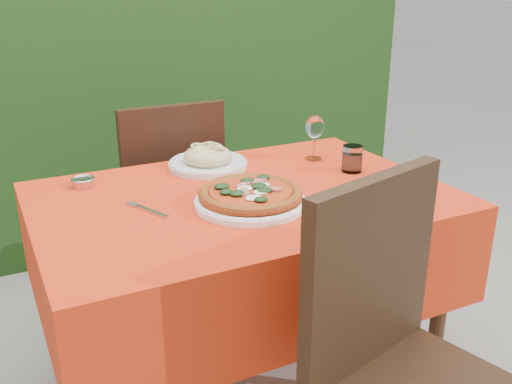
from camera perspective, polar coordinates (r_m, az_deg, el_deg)
name	(u,v)px	position (r m, az deg, el deg)	size (l,w,h in m)	color
hedge	(117,71)	(3.16, -13.74, 11.69)	(3.20, 0.55, 1.78)	black
dining_table	(243,238)	(1.83, -1.27, -4.63)	(1.26, 0.86, 0.75)	#412815
chair_near	(402,356)	(1.42, 14.40, -15.59)	(0.53, 0.53, 0.97)	black
chair_far	(168,194)	(2.41, -8.77, -0.21)	(0.42, 0.42, 0.93)	black
pizza_plate	(251,196)	(1.67, -0.55, -0.44)	(0.33, 0.33, 0.06)	white
pasta_plate	(208,160)	(2.02, -4.85, 3.25)	(0.28, 0.28, 0.08)	silver
water_glass	(352,160)	(1.99, 9.59, 3.17)	(0.07, 0.07, 0.09)	silver
wine_glass	(315,129)	(2.09, 5.89, 6.32)	(0.07, 0.07, 0.17)	white
fork	(151,211)	(1.66, -10.41, -1.89)	(0.02, 0.19, 0.00)	silver
steel_ramekin	(83,183)	(1.91, -16.89, 0.88)	(0.07, 0.07, 0.03)	#BCBBC3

